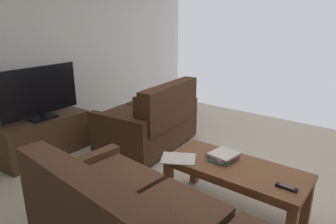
% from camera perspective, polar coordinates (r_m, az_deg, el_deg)
% --- Properties ---
extents(ground_plane, '(5.26, 5.37, 0.01)m').
position_cam_1_polar(ground_plane, '(3.20, 10.73, -15.06)').
color(ground_plane, beige).
extents(wall_right, '(0.12, 5.37, 2.65)m').
position_cam_1_polar(wall_right, '(4.53, -19.70, 11.77)').
color(wall_right, white).
rests_on(wall_right, ground).
extents(loveseat_near, '(0.98, 1.38, 0.92)m').
position_cam_1_polar(loveseat_near, '(4.00, -3.18, -1.75)').
color(loveseat_near, black).
rests_on(loveseat_near, ground).
extents(coffee_table, '(1.22, 0.54, 0.47)m').
position_cam_1_polar(coffee_table, '(2.75, 12.56, -11.25)').
color(coffee_table, brown).
rests_on(coffee_table, ground).
extents(tv_stand, '(0.45, 1.13, 0.50)m').
position_cam_1_polar(tv_stand, '(4.11, -22.17, -4.49)').
color(tv_stand, '#4C331E').
rests_on(tv_stand, ground).
extents(flat_tv, '(0.21, 1.01, 0.64)m').
position_cam_1_polar(flat_tv, '(3.94, -23.16, 3.45)').
color(flat_tv, black).
rests_on(flat_tv, tv_stand).
extents(book_stack, '(0.27, 0.30, 0.06)m').
position_cam_1_polar(book_stack, '(2.80, 10.36, -8.14)').
color(book_stack, '#337F51').
rests_on(book_stack, coffee_table).
extents(tv_remote, '(0.16, 0.05, 0.02)m').
position_cam_1_polar(tv_remote, '(2.50, 21.50, -13.15)').
color(tv_remote, black).
rests_on(tv_remote, coffee_table).
extents(loose_magazine, '(0.38, 0.36, 0.01)m').
position_cam_1_polar(loose_magazine, '(2.77, 1.98, -8.77)').
color(loose_magazine, silver).
rests_on(loose_magazine, coffee_table).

